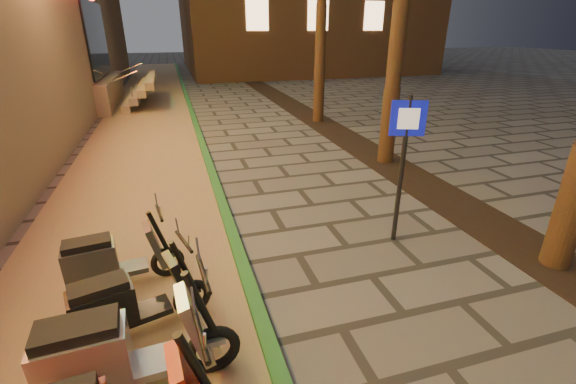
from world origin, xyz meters
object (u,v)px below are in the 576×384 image
object	(u,v)px
pedestrian_sign	(404,151)
scooter_7	(118,353)
scooter_8	(127,303)
scooter_9	(110,260)

from	to	relation	value
pedestrian_sign	scooter_7	size ratio (longest dim) A/B	1.33
scooter_8	scooter_9	bearing A→B (deg)	89.93
scooter_7	scooter_9	distance (m)	1.84
pedestrian_sign	scooter_9	bearing A→B (deg)	-158.83
scooter_7	scooter_8	bearing A→B (deg)	86.09
scooter_7	scooter_9	size ratio (longest dim) A/B	1.19
pedestrian_sign	scooter_9	distance (m)	4.45
scooter_9	scooter_8	bearing A→B (deg)	-82.72
pedestrian_sign	scooter_7	bearing A→B (deg)	-134.72
scooter_7	scooter_8	world-z (taller)	scooter_7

